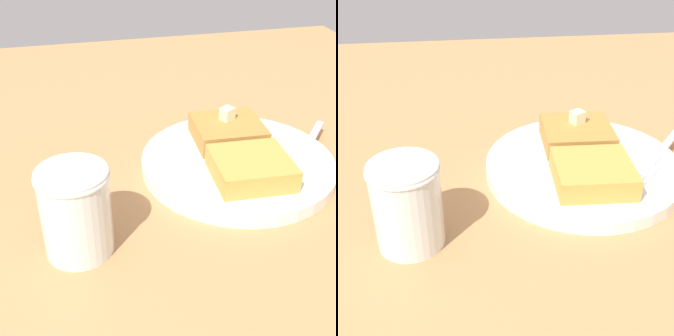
# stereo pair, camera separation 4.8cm
# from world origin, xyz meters

# --- Properties ---
(table_surface) EXTENTS (0.94, 0.94, 0.02)m
(table_surface) POSITION_xyz_m (0.00, 0.00, 0.01)
(table_surface) COLOR #B67F4D
(table_surface) RESTS_ON ground
(plate) EXTENTS (0.23, 0.23, 0.02)m
(plate) POSITION_xyz_m (0.07, 0.05, 0.03)
(plate) COLOR white
(plate) RESTS_ON table_surface
(toast_slice_left) EXTENTS (0.08, 0.09, 0.02)m
(toast_slice_left) POSITION_xyz_m (0.03, 0.05, 0.05)
(toast_slice_left) COLOR #B17C38
(toast_slice_left) RESTS_ON plate
(toast_slice_middle) EXTENTS (0.08, 0.09, 0.02)m
(toast_slice_middle) POSITION_xyz_m (0.11, 0.05, 0.05)
(toast_slice_middle) COLOR gold
(toast_slice_middle) RESTS_ON plate
(butter_pat_primary) EXTENTS (0.02, 0.02, 0.02)m
(butter_pat_primary) POSITION_xyz_m (0.02, 0.06, 0.07)
(butter_pat_primary) COLOR beige
(butter_pat_primary) RESTS_ON toast_slice_left
(fork) EXTENTS (0.13, 0.12, 0.00)m
(fork) POSITION_xyz_m (0.08, 0.13, 0.04)
(fork) COLOR silver
(fork) RESTS_ON plate
(syrup_jar) EXTENTS (0.07, 0.07, 0.09)m
(syrup_jar) POSITION_xyz_m (0.17, -0.14, 0.06)
(syrup_jar) COLOR #572A0D
(syrup_jar) RESTS_ON table_surface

